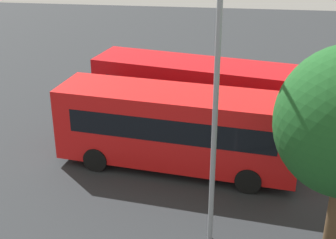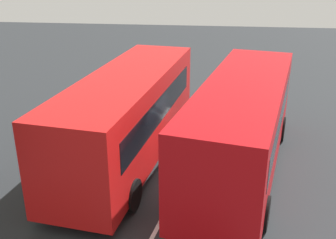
# 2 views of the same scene
# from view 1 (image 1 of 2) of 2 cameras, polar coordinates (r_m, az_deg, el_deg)

# --- Properties ---
(ground_plane) EXTENTS (62.76, 62.76, 0.00)m
(ground_plane) POSITION_cam_1_polar(r_m,az_deg,el_deg) (21.71, 3.66, -2.89)
(ground_plane) COLOR #232628
(bus_far_left) EXTENTS (9.83, 4.42, 3.23)m
(bus_far_left) POSITION_cam_1_polar(r_m,az_deg,el_deg) (22.68, 3.16, 3.26)
(bus_far_left) COLOR #B70C11
(bus_far_left) RESTS_ON ground
(bus_center_left) EXTENTS (9.78, 3.78, 3.23)m
(bus_center_left) POSITION_cam_1_polar(r_m,az_deg,el_deg) (19.07, 0.96, -0.88)
(bus_center_left) COLOR red
(bus_center_left) RESTS_ON ground
(pedestrian) EXTENTS (0.40, 0.40, 1.65)m
(pedestrian) POSITION_cam_1_polar(r_m,az_deg,el_deg) (24.31, -10.41, 2.30)
(pedestrian) COLOR #232833
(pedestrian) RESTS_ON ground
(street_lamp) EXTENTS (0.51, 2.78, 8.66)m
(street_lamp) POSITION_cam_1_polar(r_m,az_deg,el_deg) (13.81, 5.60, 3.38)
(street_lamp) COLOR gray
(street_lamp) RESTS_ON ground
(lane_stripe_outer_left) EXTENTS (11.95, 2.20, 0.01)m
(lane_stripe_outer_left) POSITION_cam_1_polar(r_m,az_deg,el_deg) (21.70, 3.66, -2.88)
(lane_stripe_outer_left) COLOR silver
(lane_stripe_outer_left) RESTS_ON ground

